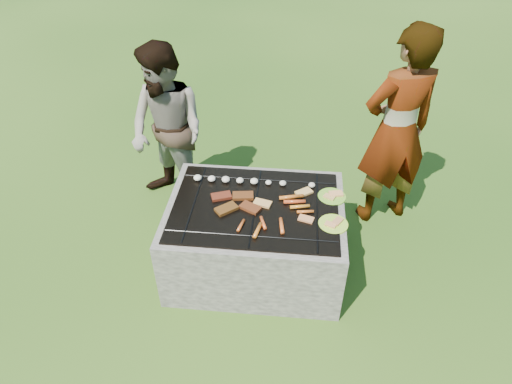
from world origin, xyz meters
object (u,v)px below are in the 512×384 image
fire_pit (255,238)px  plate_near (333,224)px  cook (397,131)px  plate_far (332,196)px  bystander (168,132)px

fire_pit → plate_near: size_ratio=6.26×
fire_pit → plate_near: plate_near is taller
cook → fire_pit: bearing=12.1°
fire_pit → cook: 1.42m
plate_far → plate_near: plate_far is taller
cook → bystander: bearing=-22.4°
plate_far → cook: bearing=48.1°
cook → bystander: size_ratio=1.16×
fire_pit → plate_far: bearing=16.6°
plate_near → cook: (0.50, 0.87, 0.26)m
plate_far → cook: 0.80m
plate_near → bystander: 1.64m
plate_near → bystander: bearing=147.8°
plate_far → cook: cook is taller
plate_near → bystander: size_ratio=0.14×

